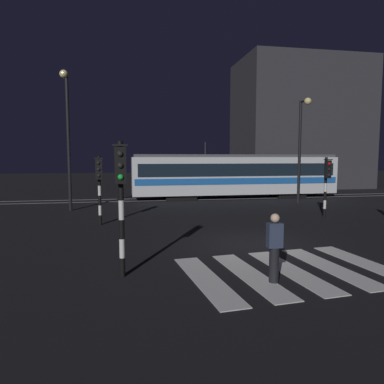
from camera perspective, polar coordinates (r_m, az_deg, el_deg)
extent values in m
plane|color=black|center=(13.05, 9.33, -8.09)|extent=(120.00, 120.00, 0.00)
cube|color=#59595E|center=(25.70, -0.75, -1.26)|extent=(80.00, 0.12, 0.03)
cube|color=#59595E|center=(27.10, -1.27, -0.91)|extent=(80.00, 0.12, 0.03)
cube|color=silver|center=(9.31, 2.22, -13.60)|extent=(1.09, 3.88, 0.02)
cube|color=silver|center=(9.74, 9.13, -12.78)|extent=(1.09, 3.88, 0.02)
cube|color=silver|center=(10.30, 15.34, -11.89)|extent=(1.09, 3.88, 0.02)
cube|color=silver|center=(10.96, 20.81, -10.99)|extent=(1.09, 3.88, 0.02)
cube|color=silver|center=(11.71, 25.59, -10.11)|extent=(1.09, 3.88, 0.02)
cylinder|color=black|center=(9.61, -10.92, -11.59)|extent=(0.14, 0.14, 0.49)
cylinder|color=white|center=(9.47, -10.98, -8.73)|extent=(0.14, 0.14, 0.49)
cylinder|color=black|center=(9.37, -11.03, -5.80)|extent=(0.14, 0.14, 0.49)
cylinder|color=white|center=(9.28, -11.09, -2.81)|extent=(0.14, 0.14, 0.49)
cylinder|color=black|center=(9.22, -11.15, 0.23)|extent=(0.14, 0.14, 0.49)
cylinder|color=white|center=(9.19, -11.21, 3.29)|extent=(0.14, 0.14, 0.49)
cylinder|color=black|center=(9.19, -11.26, 6.37)|extent=(0.14, 0.14, 0.49)
cube|color=black|center=(9.02, -11.23, 4.15)|extent=(0.28, 0.20, 0.90)
sphere|color=black|center=(8.91, -11.27, 5.93)|extent=(0.14, 0.14, 0.14)
sphere|color=black|center=(8.91, -11.24, 4.13)|extent=(0.14, 0.14, 0.14)
sphere|color=green|center=(8.92, -11.21, 2.33)|extent=(0.14, 0.14, 0.14)
cube|color=black|center=(9.02, -11.29, 7.26)|extent=(0.36, 0.24, 0.04)
cylinder|color=black|center=(16.87, -14.28, -4.31)|extent=(0.14, 0.14, 0.45)
cylinder|color=white|center=(16.80, -14.32, -2.81)|extent=(0.14, 0.14, 0.45)
cylinder|color=black|center=(16.74, -14.35, -1.30)|extent=(0.14, 0.14, 0.45)
cylinder|color=white|center=(16.70, -14.39, 0.22)|extent=(0.14, 0.14, 0.45)
cylinder|color=black|center=(16.66, -14.43, 1.75)|extent=(0.14, 0.14, 0.45)
cylinder|color=white|center=(16.64, -14.46, 3.28)|extent=(0.14, 0.14, 0.45)
cylinder|color=black|center=(16.63, -14.50, 4.82)|extent=(0.14, 0.14, 0.45)
cube|color=black|center=(16.47, -14.51, 3.50)|extent=(0.28, 0.20, 0.90)
sphere|color=black|center=(16.35, -14.56, 4.47)|extent=(0.14, 0.14, 0.14)
sphere|color=black|center=(16.36, -14.54, 3.49)|extent=(0.14, 0.14, 0.14)
sphere|color=black|center=(16.37, -14.51, 2.51)|extent=(0.14, 0.14, 0.14)
cube|color=black|center=(16.46, -14.55, 5.20)|extent=(0.36, 0.24, 0.04)
cylinder|color=black|center=(19.65, 20.19, -3.12)|extent=(0.14, 0.14, 0.44)
cylinder|color=white|center=(19.59, 20.23, -1.86)|extent=(0.14, 0.14, 0.44)
cylinder|color=black|center=(19.54, 20.27, -0.59)|extent=(0.14, 0.14, 0.44)
cylinder|color=white|center=(19.50, 20.31, 0.68)|extent=(0.14, 0.14, 0.44)
cylinder|color=black|center=(19.47, 20.36, 1.96)|extent=(0.14, 0.14, 0.44)
cylinder|color=white|center=(19.45, 20.40, 3.24)|extent=(0.14, 0.14, 0.44)
cylinder|color=black|center=(19.44, 20.44, 4.52)|extent=(0.14, 0.14, 0.44)
cube|color=black|center=(19.30, 20.67, 3.37)|extent=(0.28, 0.20, 0.90)
sphere|color=red|center=(19.20, 20.86, 4.19)|extent=(0.14, 0.14, 0.14)
sphere|color=black|center=(19.21, 20.84, 3.36)|extent=(0.14, 0.14, 0.14)
sphere|color=black|center=(19.22, 20.81, 2.52)|extent=(0.14, 0.14, 0.14)
cube|color=black|center=(19.29, 20.71, 4.82)|extent=(0.36, 0.24, 0.04)
cylinder|color=black|center=(21.69, -18.92, 7.24)|extent=(0.18, 0.18, 7.63)
cylinder|color=black|center=(21.70, -19.42, 17.12)|extent=(0.10, 0.90, 0.10)
sphere|color=#F9E08C|center=(21.24, -19.61, 17.15)|extent=(0.44, 0.44, 0.44)
cylinder|color=black|center=(24.68, 16.61, 5.97)|extent=(0.18, 0.18, 6.69)
cylinder|color=black|center=(24.54, 17.32, 13.56)|extent=(0.10, 0.90, 0.10)
sphere|color=#F9E08C|center=(24.13, 17.83, 13.49)|extent=(0.44, 0.44, 0.44)
cube|color=silver|center=(27.13, 6.81, 2.63)|extent=(15.23, 2.50, 2.70)
cube|color=blue|center=(25.95, 7.64, 1.72)|extent=(14.92, 0.04, 0.44)
cube|color=blue|center=(28.37, 6.03, 2.06)|extent=(14.92, 0.04, 0.44)
cube|color=black|center=(25.91, 7.66, 3.48)|extent=(14.47, 0.03, 0.90)
cube|color=#4C4C51|center=(27.10, 6.84, 5.70)|extent=(14.92, 2.30, 0.20)
cylinder|color=#262628|center=(26.51, 2.11, 6.82)|extent=(0.08, 0.08, 1.00)
cube|color=black|center=(28.78, 14.76, -0.39)|extent=(2.20, 2.00, 0.35)
cube|color=black|center=(26.31, -1.97, -0.75)|extent=(2.20, 2.00, 0.35)
sphere|color=#F9F2CC|center=(30.34, 20.76, 1.86)|extent=(0.24, 0.24, 0.24)
cylinder|color=black|center=(9.17, 12.83, -11.20)|extent=(0.24, 0.24, 0.88)
cube|color=#2D3851|center=(8.99, 12.93, -6.68)|extent=(0.36, 0.22, 0.60)
sphere|color=beige|center=(8.91, 12.99, -4.04)|extent=(0.22, 0.22, 0.22)
cube|color=#2D2D33|center=(39.22, 16.60, 10.15)|extent=(12.43, 8.00, 12.72)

